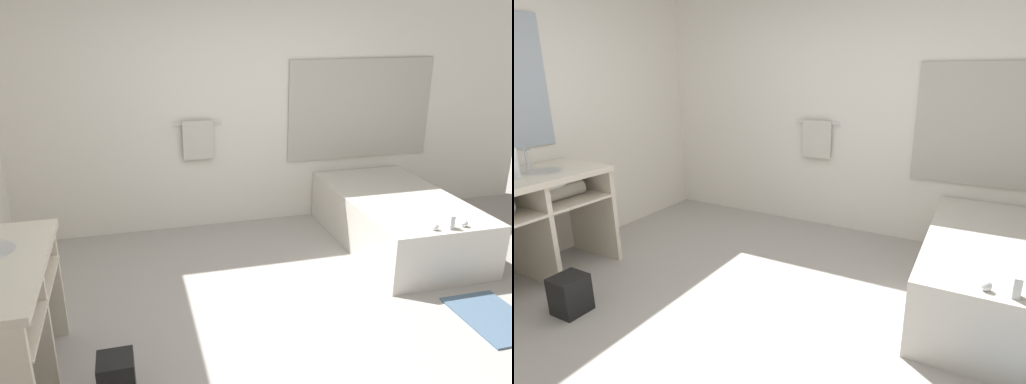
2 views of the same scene
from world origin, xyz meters
The scene contains 6 objects.
ground_plane centered at (0.00, 0.00, 0.00)m, with size 16.00×16.00×0.00m, color #A8A39E.
wall_back_with_blinds centered at (0.05, 2.23, 1.34)m, with size 7.40×0.13×2.70m.
vanity_counter centered at (-1.85, -0.13, 0.63)m, with size 0.68×1.22×0.90m.
sink_faucet centered at (-2.03, 0.04, 0.99)m, with size 0.09×0.04×0.18m.
bathtub centered at (1.54, 1.25, 0.28)m, with size 1.07×1.89×0.63m.
waste_bin centered at (-1.19, -0.31, 0.14)m, with size 0.22×0.22×0.28m.
Camera 2 is at (1.26, -1.88, 1.66)m, focal length 28.00 mm.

